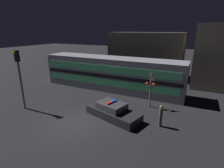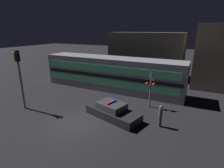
{
  "view_description": "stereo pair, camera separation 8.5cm",
  "coord_description": "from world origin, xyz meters",
  "px_view_note": "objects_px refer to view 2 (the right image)",
  "views": [
    {
      "loc": [
        7.49,
        -8.87,
        6.52
      ],
      "look_at": [
        0.45,
        5.29,
        1.64
      ],
      "focal_mm": 28.0,
      "sensor_mm": 36.0,
      "label": 1
    },
    {
      "loc": [
        7.57,
        -8.83,
        6.52
      ],
      "look_at": [
        0.45,
        5.29,
        1.64
      ],
      "focal_mm": 28.0,
      "sensor_mm": 36.0,
      "label": 2
    }
  ],
  "objects_px": {
    "pedestrian": "(160,116)",
    "traffic_light_corner": "(19,72)",
    "train": "(111,73)",
    "police_car": "(113,112)",
    "crossing_signal_near": "(150,88)"
  },
  "relations": [
    {
      "from": "pedestrian",
      "to": "traffic_light_corner",
      "type": "bearing_deg",
      "value": -168.51
    },
    {
      "from": "police_car",
      "to": "pedestrian",
      "type": "xyz_separation_m",
      "value": [
        3.58,
        0.28,
        0.34
      ]
    },
    {
      "from": "train",
      "to": "crossing_signal_near",
      "type": "distance_m",
      "value": 6.15
    },
    {
      "from": "traffic_light_corner",
      "to": "train",
      "type": "bearing_deg",
      "value": 62.44
    },
    {
      "from": "police_car",
      "to": "pedestrian",
      "type": "relative_size",
      "value": 2.94
    },
    {
      "from": "police_car",
      "to": "crossing_signal_near",
      "type": "bearing_deg",
      "value": 71.84
    },
    {
      "from": "pedestrian",
      "to": "traffic_light_corner",
      "type": "distance_m",
      "value": 11.62
    },
    {
      "from": "train",
      "to": "traffic_light_corner",
      "type": "xyz_separation_m",
      "value": [
        -4.28,
        -8.19,
        1.4
      ]
    },
    {
      "from": "police_car",
      "to": "crossing_signal_near",
      "type": "distance_m",
      "value": 3.99
    },
    {
      "from": "police_car",
      "to": "traffic_light_corner",
      "type": "height_order",
      "value": "traffic_light_corner"
    },
    {
      "from": "traffic_light_corner",
      "to": "pedestrian",
      "type": "bearing_deg",
      "value": 11.49
    },
    {
      "from": "train",
      "to": "police_car",
      "type": "distance_m",
      "value": 7.15
    },
    {
      "from": "train",
      "to": "police_car",
      "type": "bearing_deg",
      "value": -62.13
    },
    {
      "from": "police_car",
      "to": "pedestrian",
      "type": "bearing_deg",
      "value": 19.42
    },
    {
      "from": "pedestrian",
      "to": "crossing_signal_near",
      "type": "bearing_deg",
      "value": 117.98
    }
  ]
}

